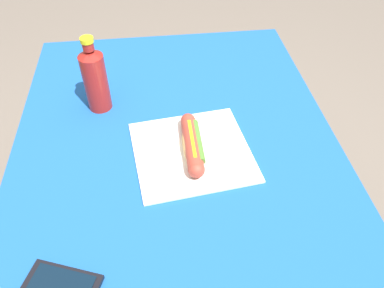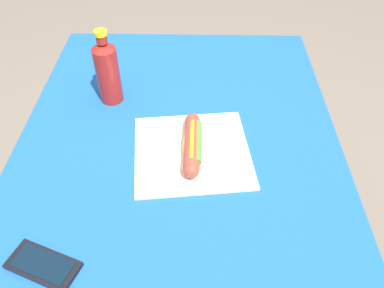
% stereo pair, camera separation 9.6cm
% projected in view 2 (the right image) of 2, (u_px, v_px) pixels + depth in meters
% --- Properties ---
extents(ground_plane, '(6.00, 6.00, 0.00)m').
position_uv_depth(ground_plane, '(183.00, 277.00, 1.55)').
color(ground_plane, '#6B6056').
rests_on(ground_plane, ground).
extents(dining_table, '(1.16, 0.86, 0.76)m').
position_uv_depth(dining_table, '(179.00, 177.00, 1.11)').
color(dining_table, brown).
rests_on(dining_table, ground).
extents(paper_wrapper, '(0.31, 0.32, 0.01)m').
position_uv_depth(paper_wrapper, '(192.00, 151.00, 0.98)').
color(paper_wrapper, white).
rests_on(paper_wrapper, dining_table).
extents(hot_dog, '(0.22, 0.05, 0.05)m').
position_uv_depth(hot_dog, '(192.00, 144.00, 0.96)').
color(hot_dog, tan).
rests_on(hot_dog, paper_wrapper).
extents(cell_phone, '(0.11, 0.16, 0.01)m').
position_uv_depth(cell_phone, '(43.00, 265.00, 0.76)').
color(cell_phone, black).
rests_on(cell_phone, dining_table).
extents(soda_bottle, '(0.07, 0.07, 0.22)m').
position_uv_depth(soda_bottle, '(108.00, 71.00, 1.07)').
color(soda_bottle, maroon).
rests_on(soda_bottle, dining_table).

